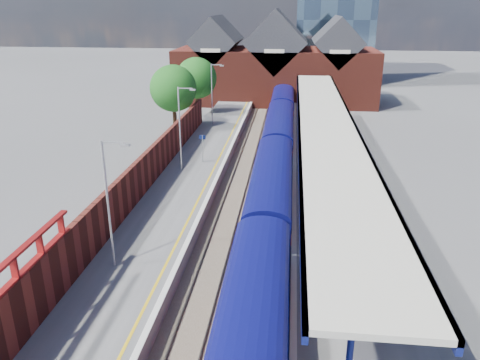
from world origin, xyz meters
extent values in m
plane|color=#5B5B5E|center=(0.00, 30.00, 0.00)|extent=(240.00, 240.00, 0.00)
cube|color=#473D33|center=(0.00, 20.00, 0.03)|extent=(6.00, 76.00, 0.06)
cube|color=slate|center=(-2.22, 20.00, 0.12)|extent=(0.07, 76.00, 0.14)
cube|color=slate|center=(-0.78, 20.00, 0.12)|extent=(0.07, 76.00, 0.14)
cube|color=slate|center=(0.78, 20.00, 0.12)|extent=(0.07, 76.00, 0.14)
cube|color=slate|center=(2.22, 20.00, 0.12)|extent=(0.07, 76.00, 0.14)
cube|color=#565659|center=(-5.50, 20.00, 0.50)|extent=(5.00, 76.00, 1.00)
cube|color=#565659|center=(6.00, 20.00, 0.50)|extent=(6.00, 76.00, 1.00)
cube|color=silver|center=(-3.15, 20.00, 1.02)|extent=(0.30, 76.00, 0.05)
cube|color=silver|center=(3.15, 20.00, 1.02)|extent=(0.30, 76.00, 0.05)
cube|color=yellow|center=(-3.75, 20.00, 1.01)|extent=(0.14, 76.00, 0.01)
cube|color=#0C0D55|center=(1.50, -0.51, 1.90)|extent=(2.89, 16.01, 2.50)
cube|color=#0C0D55|center=(1.50, -0.51, 3.15)|extent=(2.89, 16.01, 0.60)
cube|color=#0C0D55|center=(1.50, 16.09, 1.90)|extent=(2.89, 16.01, 2.50)
cube|color=#0C0D55|center=(1.50, 16.09, 3.15)|extent=(2.89, 16.01, 0.60)
cube|color=#0C0D55|center=(1.50, 32.69, 1.90)|extent=(2.89, 16.01, 2.50)
cube|color=#0C0D55|center=(1.50, 32.69, 3.15)|extent=(2.89, 16.01, 0.60)
cube|color=#0C0D55|center=(1.50, 49.29, 1.90)|extent=(2.89, 16.01, 2.50)
cube|color=#0C0D55|center=(1.50, 49.29, 3.15)|extent=(2.89, 16.01, 0.60)
cube|color=black|center=(0.08, 24.39, 2.35)|extent=(0.04, 60.54, 0.70)
cube|color=#F74410|center=(0.07, 24.39, 1.55)|extent=(0.03, 55.27, 0.30)
cube|color=red|center=(0.06, 24.39, 1.30)|extent=(0.03, 55.27, 0.30)
cube|color=black|center=(1.50, 54.89, 0.30)|extent=(2.00, 2.40, 0.60)
cylinder|color=navy|center=(5.00, -2.00, 3.10)|extent=(0.24, 0.24, 4.20)
cylinder|color=navy|center=(5.00, 3.00, 3.10)|extent=(0.24, 0.24, 4.20)
cylinder|color=navy|center=(5.00, 8.00, 3.10)|extent=(0.24, 0.24, 4.20)
cylinder|color=navy|center=(5.00, 13.00, 3.10)|extent=(0.24, 0.24, 4.20)
cylinder|color=navy|center=(5.00, 18.00, 3.10)|extent=(0.24, 0.24, 4.20)
cylinder|color=navy|center=(5.00, 23.00, 3.10)|extent=(0.24, 0.24, 4.20)
cylinder|color=navy|center=(5.00, 28.00, 3.10)|extent=(0.24, 0.24, 4.20)
cylinder|color=navy|center=(5.00, 33.00, 3.10)|extent=(0.24, 0.24, 4.20)
cylinder|color=navy|center=(5.00, 38.00, 3.10)|extent=(0.24, 0.24, 4.20)
cylinder|color=navy|center=(5.00, 43.00, 3.10)|extent=(0.24, 0.24, 4.20)
cube|color=beige|center=(5.50, 22.00, 5.35)|extent=(4.50, 52.00, 0.25)
cube|color=navy|center=(3.35, 22.00, 5.20)|extent=(0.20, 52.00, 0.55)
cube|color=navy|center=(7.65, 22.00, 5.20)|extent=(0.20, 52.00, 0.55)
cylinder|color=#A5A8AA|center=(-6.50, 6.00, 4.50)|extent=(0.12, 0.12, 7.00)
cube|color=#A5A8AA|center=(-5.90, 6.00, 7.90)|extent=(1.20, 0.08, 0.08)
cube|color=#A5A8AA|center=(-5.30, 6.00, 7.80)|extent=(0.45, 0.18, 0.12)
cylinder|color=#A5A8AA|center=(-6.50, 22.00, 4.50)|extent=(0.12, 0.12, 7.00)
cube|color=#A5A8AA|center=(-5.90, 22.00, 7.90)|extent=(1.20, 0.08, 0.08)
cube|color=#A5A8AA|center=(-5.30, 22.00, 7.80)|extent=(0.45, 0.18, 0.12)
cylinder|color=#A5A8AA|center=(-6.50, 38.00, 4.50)|extent=(0.12, 0.12, 7.00)
cube|color=#A5A8AA|center=(-5.90, 38.00, 7.90)|extent=(1.20, 0.08, 0.08)
cube|color=#A5A8AA|center=(-5.30, 38.00, 7.80)|extent=(0.45, 0.18, 0.12)
cylinder|color=#A5A8AA|center=(-5.00, 24.00, 2.25)|extent=(0.08, 0.08, 2.50)
cube|color=#0C194C|center=(-5.00, 24.00, 3.30)|extent=(0.55, 0.06, 0.35)
cube|color=#5D2118|center=(-8.10, 14.00, 2.40)|extent=(0.35, 50.00, 2.80)
cube|color=maroon|center=(-8.10, 0.00, 4.30)|extent=(0.30, 0.12, 1.00)
cube|color=maroon|center=(-8.10, 2.00, 4.30)|extent=(0.30, 0.12, 1.00)
cube|color=maroon|center=(-8.10, 4.00, 4.30)|extent=(0.30, 0.12, 1.00)
cube|color=#5D2118|center=(0.00, 58.00, 4.00)|extent=(30.00, 12.00, 8.00)
cube|color=#232328|center=(-9.00, 58.00, 9.20)|extent=(7.13, 12.00, 7.13)
cube|color=#232328|center=(0.00, 58.00, 9.20)|extent=(9.16, 12.00, 9.16)
cube|color=#232328|center=(9.00, 58.00, 9.20)|extent=(7.13, 12.00, 7.13)
cube|color=beige|center=(-9.00, 51.95, 8.20)|extent=(2.80, 0.15, 0.50)
cube|color=beige|center=(0.00, 51.95, 8.20)|extent=(2.80, 0.15, 0.50)
cube|color=beige|center=(9.00, 51.95, 8.20)|extent=(2.80, 0.15, 0.50)
cylinder|color=#382314|center=(-10.50, 36.00, 2.00)|extent=(0.44, 0.44, 4.00)
sphere|color=#134A17|center=(-10.50, 36.00, 5.50)|extent=(5.20, 5.20, 5.20)
sphere|color=#134A17|center=(-9.70, 35.50, 4.80)|extent=(3.20, 3.20, 3.20)
cylinder|color=#382314|center=(-9.50, 44.00, 2.00)|extent=(0.44, 0.44, 4.00)
sphere|color=#134A17|center=(-9.50, 44.00, 5.50)|extent=(5.20, 5.20, 5.20)
sphere|color=#134A17|center=(-8.70, 43.50, 4.80)|extent=(3.20, 3.20, 3.20)
imported|color=maroon|center=(6.71, 2.87, 1.64)|extent=(4.03, 2.84, 1.28)
imported|color=silver|center=(7.99, 8.91, 1.64)|extent=(3.91, 1.46, 1.27)
imported|color=black|center=(7.50, 7.11, 1.64)|extent=(4.78, 3.40, 1.28)
imported|color=navy|center=(6.99, 22.94, 1.58)|extent=(4.57, 3.50, 1.15)
camera|label=1|loc=(2.70, -15.17, 14.20)|focal=35.00mm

